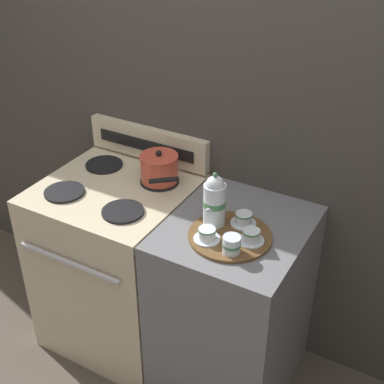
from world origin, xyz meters
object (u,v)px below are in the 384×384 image
object	(u,v)px
saucepan	(159,168)
teacup_right	(251,236)
teapot	(214,200)
teacup_left	(244,219)
serving_tray	(230,236)
creamer_jug	(232,244)
stove	(120,263)
teacup_front	(207,234)

from	to	relation	value
saucepan	teacup_right	distance (m)	0.62
teapot	teacup_left	xyz separation A→B (m)	(0.11, 0.06, -0.09)
serving_tray	teacup_right	xyz separation A→B (m)	(0.09, 0.00, 0.03)
teacup_left	teacup_right	bearing A→B (deg)	-51.49
serving_tray	teapot	size ratio (longest dim) A/B	1.42
saucepan	teapot	bearing A→B (deg)	-26.50
teapot	creamer_jug	distance (m)	0.21
teacup_left	creamer_jug	world-z (taller)	creamer_jug
saucepan	teacup_left	xyz separation A→B (m)	(0.49, -0.14, -0.04)
stove	creamer_jug	xyz separation A→B (m)	(0.70, -0.18, 0.50)
stove	teapot	size ratio (longest dim) A/B	3.82
saucepan	serving_tray	world-z (taller)	saucepan
stove	teacup_right	bearing A→B (deg)	-6.45
serving_tray	teacup_front	size ratio (longest dim) A/B	3.16
creamer_jug	teacup_right	bearing A→B (deg)	69.63
saucepan	stove	bearing A→B (deg)	-138.24
saucepan	teapot	distance (m)	0.43
stove	teacup_right	world-z (taller)	teacup_right
teapot	teacup_left	world-z (taller)	teapot
saucepan	creamer_jug	bearing A→B (deg)	-31.73
serving_tray	creamer_jug	bearing A→B (deg)	-61.57
stove	creamer_jug	size ratio (longest dim) A/B	12.65
stove	saucepan	world-z (taller)	saucepan
stove	teacup_left	bearing A→B (deg)	0.99
teacup_left	teacup_right	distance (m)	0.12
teacup_front	creamer_jug	world-z (taller)	creamer_jug
stove	serving_tray	distance (m)	0.80
saucepan	teacup_front	xyz separation A→B (m)	(0.41, -0.31, -0.04)
teacup_front	teapot	bearing A→B (deg)	103.62
saucepan	teacup_front	distance (m)	0.52
teapot	teacup_right	size ratio (longest dim) A/B	2.23
saucepan	teacup_right	xyz separation A→B (m)	(0.57, -0.23, -0.04)
stove	teapot	distance (m)	0.80
teapot	teacup_front	distance (m)	0.14
saucepan	teapot	world-z (taller)	teapot
serving_tray	teacup_front	bearing A→B (deg)	-131.73
teacup_right	teacup_front	distance (m)	0.17
teacup_left	saucepan	bearing A→B (deg)	164.65
saucepan	teacup_left	bearing A→B (deg)	-15.35
teacup_left	teacup_front	size ratio (longest dim) A/B	1.00
teacup_front	saucepan	bearing A→B (deg)	143.59
saucepan	serving_tray	bearing A→B (deg)	-25.72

